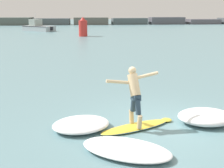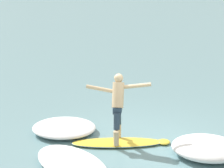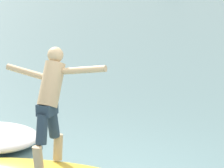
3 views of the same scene
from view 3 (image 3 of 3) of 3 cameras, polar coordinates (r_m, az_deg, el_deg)
surfer at (r=7.23m, az=-6.61°, el=-1.43°), size 1.53×0.81×1.63m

